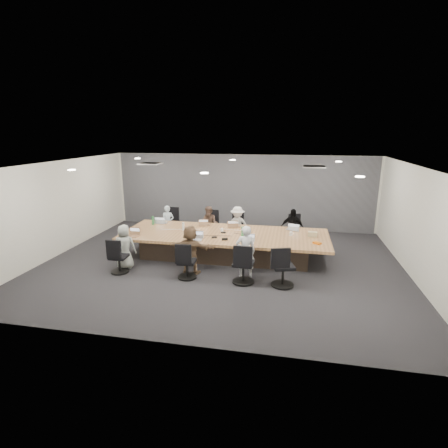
% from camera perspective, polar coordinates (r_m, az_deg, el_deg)
% --- Properties ---
extents(floor, '(10.00, 8.00, 0.00)m').
position_cam_1_polar(floor, '(10.04, -0.44, -6.38)').
color(floor, '#252529').
rests_on(floor, ground).
extents(ceiling, '(10.00, 8.00, 0.00)m').
position_cam_1_polar(ceiling, '(9.39, -0.48, 9.75)').
color(ceiling, white).
rests_on(ceiling, wall_back).
extents(wall_back, '(10.00, 0.00, 2.80)m').
position_cam_1_polar(wall_back, '(13.48, 2.98, 5.32)').
color(wall_back, beige).
rests_on(wall_back, ground).
extents(wall_front, '(10.00, 0.00, 2.80)m').
position_cam_1_polar(wall_front, '(5.93, -8.33, -7.51)').
color(wall_front, beige).
rests_on(wall_front, ground).
extents(wall_left, '(0.00, 8.00, 2.80)m').
position_cam_1_polar(wall_left, '(11.68, -25.29, 2.39)').
color(wall_left, beige).
rests_on(wall_left, ground).
extents(wall_right, '(0.00, 8.00, 2.80)m').
position_cam_1_polar(wall_right, '(9.93, 29.09, -0.07)').
color(wall_right, beige).
rests_on(wall_right, ground).
extents(curtain, '(9.80, 0.04, 2.80)m').
position_cam_1_polar(curtain, '(13.40, 2.93, 5.26)').
color(curtain, slate).
rests_on(curtain, ground).
extents(conference_table, '(6.00, 2.20, 0.74)m').
position_cam_1_polar(conference_table, '(10.36, 0.11, -3.33)').
color(conference_table, '#382B22').
rests_on(conference_table, ground).
extents(chair_0, '(0.61, 0.61, 0.86)m').
position_cam_1_polar(chair_0, '(12.51, -8.57, -0.14)').
color(chair_0, black).
rests_on(chair_0, ground).
extents(chair_1, '(0.59, 0.59, 0.80)m').
position_cam_1_polar(chair_1, '(12.11, -1.96, -0.63)').
color(chair_1, black).
rests_on(chair_1, ground).
extents(chair_2, '(0.68, 0.68, 0.79)m').
position_cam_1_polar(chair_2, '(11.94, 2.46, -0.88)').
color(chair_2, black).
rests_on(chair_2, ground).
extents(chair_3, '(0.64, 0.64, 0.76)m').
position_cam_1_polar(chair_3, '(11.82, 11.01, -1.40)').
color(chair_3, black).
rests_on(chair_3, ground).
extents(chair_4, '(0.51, 0.51, 0.74)m').
position_cam_1_polar(chair_4, '(9.66, -16.76, -5.56)').
color(chair_4, black).
rests_on(chair_4, ground).
extents(chair_5, '(0.54, 0.54, 0.75)m').
position_cam_1_polar(chair_5, '(8.97, -6.08, -6.56)').
color(chair_5, black).
rests_on(chair_5, ground).
extents(chair_6, '(0.60, 0.60, 0.85)m').
position_cam_1_polar(chair_6, '(8.65, 3.18, -6.97)').
color(chair_6, black).
rests_on(chair_6, ground).
extents(chair_7, '(0.72, 0.72, 0.86)m').
position_cam_1_polar(chair_7, '(8.58, 9.61, -7.32)').
color(chair_7, black).
rests_on(chair_7, ground).
extents(person_0, '(0.46, 0.32, 1.19)m').
position_cam_1_polar(person_0, '(12.15, -9.15, 0.19)').
color(person_0, silver).
rests_on(person_0, ground).
extents(laptop_0, '(0.35, 0.25, 0.02)m').
position_cam_1_polar(laptop_0, '(11.61, -10.11, 0.25)').
color(laptop_0, '#B2B2B7').
rests_on(laptop_0, conference_table).
extents(person_1, '(0.64, 0.52, 1.23)m').
position_cam_1_polar(person_1, '(11.72, -2.36, -0.06)').
color(person_1, brown).
rests_on(person_1, ground).
extents(laptop_1, '(0.34, 0.27, 0.02)m').
position_cam_1_polar(laptop_1, '(11.17, -3.02, -0.12)').
color(laptop_1, '#8C6647').
rests_on(laptop_1, conference_table).
extents(person_2, '(0.82, 0.48, 1.26)m').
position_cam_1_polar(person_2, '(11.54, 2.21, -0.23)').
color(person_2, '#B6B6B6').
rests_on(person_2, ground).
extents(laptop_2, '(0.38, 0.30, 0.02)m').
position_cam_1_polar(laptop_2, '(10.99, 1.77, -0.37)').
color(laptop_2, '#8C6647').
rests_on(laptop_2, conference_table).
extents(person_3, '(0.75, 0.31, 1.27)m').
position_cam_1_polar(person_3, '(11.41, 11.05, -0.66)').
color(person_3, black).
rests_on(person_3, ground).
extents(laptop_3, '(0.39, 0.31, 0.02)m').
position_cam_1_polar(laptop_3, '(10.85, 11.06, -0.85)').
color(laptop_3, '#B2B2B7').
rests_on(laptop_3, conference_table).
extents(person_4, '(0.67, 0.51, 1.22)m').
position_cam_1_polar(person_4, '(9.88, -15.93, -3.57)').
color(person_4, gray).
rests_on(person_4, ground).
extents(laptop_4, '(0.33, 0.23, 0.02)m').
position_cam_1_polar(laptop_4, '(10.30, -14.62, -1.90)').
color(laptop_4, '#8C6647').
rests_on(laptop_4, conference_table).
extents(person_5, '(1.22, 0.43, 1.31)m').
position_cam_1_polar(person_5, '(9.19, -5.49, -4.17)').
color(person_5, brown).
rests_on(person_5, ground).
extents(laptop_5, '(0.33, 0.24, 0.02)m').
position_cam_1_polar(laptop_5, '(9.66, -4.57, -2.59)').
color(laptop_5, '#B2B2B7').
rests_on(laptop_5, conference_table).
extents(person_6, '(0.57, 0.45, 1.38)m').
position_cam_1_polar(person_6, '(8.88, 3.52, -4.55)').
color(person_6, silver).
rests_on(person_6, ground).
extents(laptop_6, '(0.31, 0.22, 0.02)m').
position_cam_1_polar(laptop_6, '(9.38, 3.98, -3.10)').
color(laptop_6, '#B2B2B7').
rests_on(laptop_6, conference_table).
extents(bottle_green_left, '(0.08, 0.08, 0.27)m').
position_cam_1_polar(bottle_green_left, '(11.41, -11.53, 0.57)').
color(bottle_green_left, '#2D773F').
rests_on(bottle_green_left, conference_table).
extents(bottle_green_right, '(0.10, 0.10, 0.28)m').
position_cam_1_polar(bottle_green_right, '(9.95, 3.06, -1.24)').
color(bottle_green_right, '#2D773F').
rests_on(bottle_green_right, conference_table).
extents(bottle_clear, '(0.08, 0.08, 0.24)m').
position_cam_1_polar(bottle_clear, '(10.63, -6.67, -0.39)').
color(bottle_clear, silver).
rests_on(bottle_clear, conference_table).
extents(cup_white_far, '(0.10, 0.10, 0.10)m').
position_cam_1_polar(cup_white_far, '(10.43, -0.34, -0.96)').
color(cup_white_far, white).
rests_on(cup_white_far, conference_table).
extents(cup_white_near, '(0.09, 0.09, 0.11)m').
position_cam_1_polar(cup_white_near, '(10.21, 10.91, -1.56)').
color(cup_white_near, white).
rests_on(cup_white_near, conference_table).
extents(mug_brown, '(0.11, 0.11, 0.12)m').
position_cam_1_polar(mug_brown, '(10.64, -14.03, -1.04)').
color(mug_brown, brown).
rests_on(mug_brown, conference_table).
extents(mic_left, '(0.17, 0.14, 0.03)m').
position_cam_1_polar(mic_left, '(9.84, -1.61, -2.18)').
color(mic_left, black).
rests_on(mic_left, conference_table).
extents(mic_right, '(0.14, 0.10, 0.03)m').
position_cam_1_polar(mic_right, '(10.30, -0.10, -1.39)').
color(mic_right, black).
rests_on(mic_right, conference_table).
extents(stapler, '(0.17, 0.09, 0.06)m').
position_cam_1_polar(stapler, '(9.61, 0.13, -2.49)').
color(stapler, black).
rests_on(stapler, conference_table).
extents(canvas_bag, '(0.27, 0.18, 0.14)m').
position_cam_1_polar(canvas_bag, '(10.25, 14.25, -1.62)').
color(canvas_bag, tan).
rests_on(canvas_bag, conference_table).
extents(snack_packet, '(0.24, 0.23, 0.04)m').
position_cam_1_polar(snack_packet, '(9.64, 14.95, -3.01)').
color(snack_packet, '#D15D09').
rests_on(snack_packet, conference_table).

